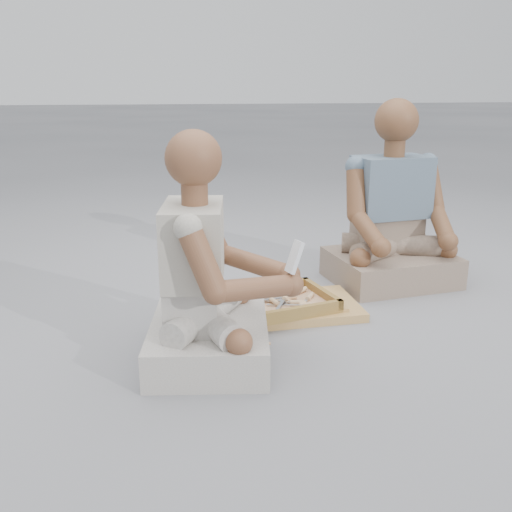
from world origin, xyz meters
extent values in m
plane|color=gray|center=(0.00, 0.00, 0.00)|extent=(60.00, 60.00, 0.00)
cube|color=#AF7643|center=(0.12, 0.19, 0.02)|extent=(0.61, 0.42, 0.04)
cube|color=brown|center=(0.06, 0.16, 0.05)|extent=(0.52, 0.45, 0.01)
cube|color=brown|center=(0.02, 0.32, 0.08)|extent=(0.44, 0.13, 0.04)
cube|color=brown|center=(0.10, 0.00, 0.08)|extent=(0.44, 0.13, 0.04)
cube|color=brown|center=(0.26, 0.21, 0.08)|extent=(0.11, 0.35, 0.04)
cube|color=brown|center=(-0.15, 0.11, 0.08)|extent=(0.11, 0.35, 0.04)
cube|color=tan|center=(0.06, 0.16, 0.06)|extent=(0.45, 0.38, 0.01)
cube|color=silver|center=(0.05, 0.11, 0.07)|extent=(0.15, 0.04, 0.00)
cylinder|color=tan|center=(0.16, 0.09, 0.07)|extent=(0.07, 0.03, 0.02)
cube|color=silver|center=(0.14, 0.09, 0.07)|extent=(0.09, 0.13, 0.00)
cylinder|color=tan|center=(0.20, 0.19, 0.07)|extent=(0.06, 0.07, 0.02)
cube|color=silver|center=(0.03, 0.09, 0.08)|extent=(0.08, 0.14, 0.00)
cylinder|color=tan|center=(0.08, 0.19, 0.08)|extent=(0.05, 0.07, 0.02)
cube|color=silver|center=(0.04, 0.10, 0.06)|extent=(0.10, 0.13, 0.00)
cylinder|color=tan|center=(0.10, 0.19, 0.06)|extent=(0.06, 0.07, 0.02)
cube|color=silver|center=(0.00, 0.21, 0.08)|extent=(0.15, 0.04, 0.00)
cylinder|color=tan|center=(0.11, 0.23, 0.08)|extent=(0.07, 0.03, 0.02)
cube|color=silver|center=(-0.01, 0.24, 0.08)|extent=(0.06, 0.15, 0.00)
cylinder|color=tan|center=(0.02, 0.14, 0.08)|extent=(0.04, 0.07, 0.02)
cube|color=silver|center=(0.10, 0.19, 0.07)|extent=(0.12, 0.11, 0.00)
cylinder|color=tan|center=(0.18, 0.26, 0.07)|extent=(0.07, 0.06, 0.02)
cube|color=silver|center=(-0.01, 0.17, 0.08)|extent=(0.15, 0.03, 0.00)
cylinder|color=tan|center=(0.10, 0.18, 0.08)|extent=(0.07, 0.03, 0.02)
cube|color=silver|center=(0.02, 0.16, 0.07)|extent=(0.15, 0.06, 0.00)
cylinder|color=tan|center=(0.13, 0.13, 0.07)|extent=(0.07, 0.04, 0.02)
cube|color=tan|center=(0.01, 0.51, 0.00)|extent=(0.02, 0.02, 0.00)
cube|color=tan|center=(-0.04, 0.43, 0.00)|extent=(0.02, 0.02, 0.00)
cube|color=tan|center=(-0.09, 0.42, 0.00)|extent=(0.02, 0.02, 0.00)
cube|color=tan|center=(0.05, 0.34, 0.00)|extent=(0.02, 0.02, 0.00)
cube|color=tan|center=(-0.11, 0.54, 0.00)|extent=(0.02, 0.02, 0.00)
cube|color=tan|center=(-0.02, 0.51, 0.00)|extent=(0.02, 0.02, 0.00)
cube|color=tan|center=(0.15, 0.36, 0.00)|extent=(0.02, 0.02, 0.00)
cube|color=tan|center=(-0.09, 0.35, 0.00)|extent=(0.02, 0.02, 0.00)
cube|color=tan|center=(-0.22, -0.11, 0.00)|extent=(0.02, 0.02, 0.00)
cube|color=tan|center=(-0.04, 0.36, 0.00)|extent=(0.02, 0.02, 0.00)
cube|color=tan|center=(-0.21, -0.09, 0.00)|extent=(0.02, 0.02, 0.00)
cube|color=tan|center=(-0.15, 0.05, 0.00)|extent=(0.02, 0.02, 0.00)
cube|color=tan|center=(-0.13, -0.04, 0.00)|extent=(0.02, 0.02, 0.00)
cube|color=tan|center=(-0.06, -0.14, 0.00)|extent=(0.02, 0.02, 0.00)
cube|color=tan|center=(-0.27, 0.54, 0.00)|extent=(0.02, 0.02, 0.00)
cube|color=tan|center=(-0.26, -0.01, 0.00)|extent=(0.02, 0.02, 0.00)
cube|color=beige|center=(-0.32, -0.22, 0.07)|extent=(0.53, 0.63, 0.15)
cube|color=beige|center=(-0.38, -0.21, 0.23)|extent=(0.24, 0.34, 0.18)
cube|color=#B4AE9F|center=(-0.37, -0.21, 0.47)|extent=(0.27, 0.38, 0.29)
sphere|color=brown|center=(-0.36, -0.21, 0.78)|extent=(0.21, 0.21, 0.21)
sphere|color=brown|center=(0.00, -0.21, 0.32)|extent=(0.09, 0.09, 0.09)
sphere|color=brown|center=(-0.02, -0.32, 0.32)|extent=(0.09, 0.09, 0.09)
cube|color=gray|center=(0.74, 0.51, 0.08)|extent=(0.68, 0.57, 0.16)
cube|color=gray|center=(0.73, 0.57, 0.26)|extent=(0.37, 0.26, 0.19)
cube|color=slate|center=(0.73, 0.56, 0.51)|extent=(0.41, 0.28, 0.32)
sphere|color=brown|center=(0.74, 0.55, 0.86)|extent=(0.22, 0.22, 0.22)
sphere|color=brown|center=(0.96, 0.32, 0.27)|extent=(0.10, 0.10, 0.10)
sphere|color=brown|center=(0.58, 0.27, 0.27)|extent=(0.10, 0.10, 0.10)
cube|color=white|center=(-0.01, -0.32, 0.43)|extent=(0.07, 0.06, 0.12)
cube|color=black|center=(-0.01, -0.32, 0.44)|extent=(0.03, 0.04, 0.04)
camera|label=1|loc=(-0.50, -2.25, 1.03)|focal=40.00mm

